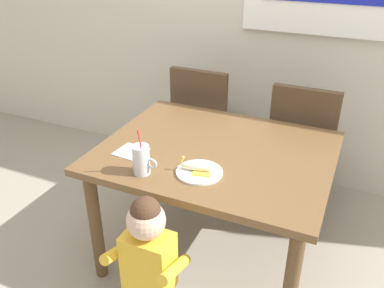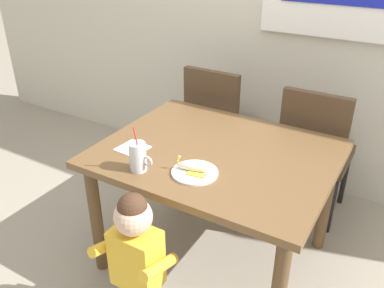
# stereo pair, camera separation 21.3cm
# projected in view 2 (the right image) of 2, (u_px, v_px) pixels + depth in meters

# --- Properties ---
(ground_plane) EXTENTS (24.00, 24.00, 0.00)m
(ground_plane) POSITION_uv_depth(u_px,v_px,m) (214.00, 255.00, 2.55)
(ground_plane) COLOR #9E9384
(dining_table) EXTENTS (1.24, 1.01, 0.75)m
(dining_table) POSITION_uv_depth(u_px,v_px,m) (217.00, 167.00, 2.24)
(dining_table) COLOR brown
(dining_table) RESTS_ON ground
(dining_chair_left) EXTENTS (0.44, 0.44, 0.96)m
(dining_chair_left) POSITION_uv_depth(u_px,v_px,m) (218.00, 121.00, 3.03)
(dining_chair_left) COLOR #4C3826
(dining_chair_left) RESTS_ON ground
(dining_chair_right) EXTENTS (0.44, 0.44, 0.96)m
(dining_chair_right) POSITION_uv_depth(u_px,v_px,m) (314.00, 148.00, 2.66)
(dining_chair_right) COLOR #4C3826
(dining_chair_right) RESTS_ON ground
(toddler_standing) EXTENTS (0.33, 0.24, 0.84)m
(toddler_standing) POSITION_uv_depth(u_px,v_px,m) (136.00, 252.00, 1.83)
(toddler_standing) COLOR #3F4760
(toddler_standing) RESTS_ON ground
(milk_cup) EXTENTS (0.13, 0.08, 0.25)m
(milk_cup) POSITION_uv_depth(u_px,v_px,m) (138.00, 158.00, 1.98)
(milk_cup) COLOR silver
(milk_cup) RESTS_ON dining_table
(snack_plate) EXTENTS (0.23, 0.23, 0.01)m
(snack_plate) POSITION_uv_depth(u_px,v_px,m) (195.00, 173.00, 1.98)
(snack_plate) COLOR white
(snack_plate) RESTS_ON dining_table
(peeled_banana) EXTENTS (0.18, 0.12, 0.07)m
(peeled_banana) POSITION_uv_depth(u_px,v_px,m) (193.00, 167.00, 1.98)
(peeled_banana) COLOR #F4EAC6
(peeled_banana) RESTS_ON snack_plate
(paper_napkin) EXTENTS (0.16, 0.16, 0.00)m
(paper_napkin) POSITION_uv_depth(u_px,v_px,m) (133.00, 148.00, 2.21)
(paper_napkin) COLOR silver
(paper_napkin) RESTS_ON dining_table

